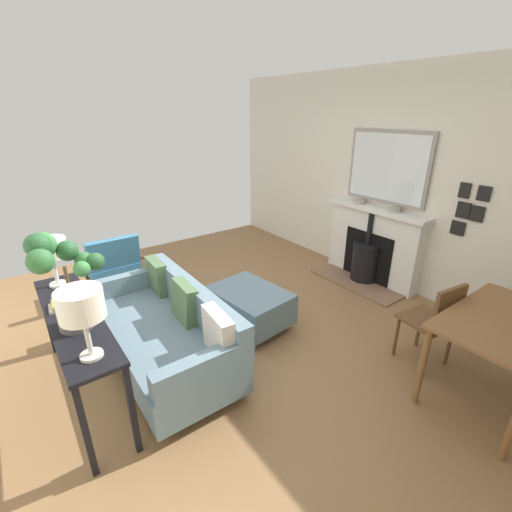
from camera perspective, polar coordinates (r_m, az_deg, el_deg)
name	(u,v)px	position (r m, az deg, el deg)	size (l,w,h in m)	color
ground_plane	(229,334)	(3.82, -4.38, -12.54)	(4.93, 5.95, 0.01)	olive
wall_left	(387,180)	(4.95, 20.51, 11.50)	(0.12, 5.95, 2.71)	beige
fireplace	(371,249)	(5.00, 18.17, 1.08)	(0.63, 1.42, 1.02)	brown
mirror_over_mantel	(387,167)	(4.83, 20.59, 13.34)	(0.04, 1.13, 0.89)	gray
mantel_bowl_near	(360,202)	(5.01, 16.52, 8.46)	(0.16, 0.16, 0.04)	#9E9384
mantel_bowl_far	(395,209)	(4.72, 21.61, 7.07)	(0.14, 0.14, 0.06)	#9E9384
sofa	(168,330)	(3.37, -14.14, -11.57)	(0.83, 1.78, 0.77)	#B2B2B7
ottoman	(250,305)	(3.81, -0.99, -7.90)	(0.70, 0.89, 0.42)	#B2B2B7
armchair_accent	(112,261)	(4.70, -22.40, -0.75)	(0.68, 0.59, 0.80)	#4C3321
console_table	(75,326)	(3.07, -27.35, -10.02)	(0.35, 1.61, 0.76)	black
table_lamp_near_end	(50,250)	(3.44, -30.49, 0.90)	(0.27, 0.27, 0.43)	white
table_lamp_far_end	(81,306)	(2.32, -26.57, -7.34)	(0.27, 0.27, 0.47)	beige
potted_plant	(62,274)	(2.69, -29.01, -2.56)	(0.44, 0.44, 0.72)	#4C4C51
book_stack	(68,303)	(3.16, -28.20, -6.75)	(0.29, 0.19, 0.05)	beige
dining_table	(505,332)	(3.31, 35.49, -9.98)	(1.14, 0.73, 0.74)	brown
dining_chair_near_fireplace	(436,319)	(3.50, 27.22, -9.03)	(0.45, 0.45, 0.84)	brown
photo_gallery_row	(469,209)	(4.42, 31.30, 6.61)	(0.02, 0.31, 0.57)	black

